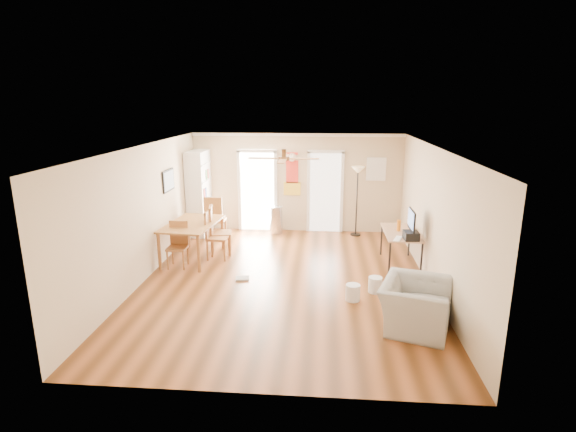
# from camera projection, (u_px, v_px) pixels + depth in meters

# --- Properties ---
(floor) EXTENTS (7.00, 7.00, 0.00)m
(floor) POSITION_uv_depth(u_px,v_px,m) (286.00, 280.00, 8.73)
(floor) COLOR brown
(floor) RESTS_ON ground
(ceiling) EXTENTS (5.50, 7.00, 0.00)m
(ceiling) POSITION_uv_depth(u_px,v_px,m) (285.00, 147.00, 8.08)
(ceiling) COLOR silver
(ceiling) RESTS_ON floor
(wall_back) EXTENTS (5.50, 0.04, 2.60)m
(wall_back) POSITION_uv_depth(u_px,v_px,m) (297.00, 183.00, 11.78)
(wall_back) COLOR beige
(wall_back) RESTS_ON floor
(wall_front) EXTENTS (5.50, 0.04, 2.60)m
(wall_front) POSITION_uv_depth(u_px,v_px,m) (259.00, 294.00, 5.03)
(wall_front) COLOR beige
(wall_front) RESTS_ON floor
(wall_left) EXTENTS (0.04, 7.00, 2.60)m
(wall_left) POSITION_uv_depth(u_px,v_px,m) (144.00, 213.00, 8.62)
(wall_left) COLOR beige
(wall_left) RESTS_ON floor
(wall_right) EXTENTS (0.04, 7.00, 2.60)m
(wall_right) POSITION_uv_depth(u_px,v_px,m) (434.00, 219.00, 8.19)
(wall_right) COLOR beige
(wall_right) RESTS_ON floor
(crown_molding) EXTENTS (5.50, 7.00, 0.08)m
(crown_molding) POSITION_uv_depth(u_px,v_px,m) (285.00, 149.00, 8.09)
(crown_molding) COLOR white
(crown_molding) RESTS_ON wall_back
(kitchen_doorway) EXTENTS (0.90, 0.10, 2.10)m
(kitchen_doorway) POSITION_uv_depth(u_px,v_px,m) (258.00, 192.00, 11.91)
(kitchen_doorway) COLOR white
(kitchen_doorway) RESTS_ON wall_back
(bathroom_doorway) EXTENTS (0.80, 0.10, 2.10)m
(bathroom_doorway) POSITION_uv_depth(u_px,v_px,m) (325.00, 193.00, 11.77)
(bathroom_doorway) COLOR white
(bathroom_doorway) RESTS_ON wall_back
(wall_decal) EXTENTS (0.46, 0.03, 1.10)m
(wall_decal) POSITION_uv_depth(u_px,v_px,m) (292.00, 174.00, 11.71)
(wall_decal) COLOR red
(wall_decal) RESTS_ON wall_back
(ac_grille) EXTENTS (0.50, 0.04, 0.60)m
(ac_grille) POSITION_uv_depth(u_px,v_px,m) (376.00, 169.00, 11.49)
(ac_grille) COLOR white
(ac_grille) RESTS_ON wall_back
(framed_poster) EXTENTS (0.04, 0.66, 0.48)m
(framed_poster) POSITION_uv_depth(u_px,v_px,m) (168.00, 180.00, 9.87)
(framed_poster) COLOR black
(framed_poster) RESTS_ON wall_left
(ceiling_fan) EXTENTS (1.24, 1.24, 0.20)m
(ceiling_fan) POSITION_uv_depth(u_px,v_px,m) (284.00, 158.00, 7.83)
(ceiling_fan) COLOR #593819
(ceiling_fan) RESTS_ON ceiling
(bookshelf) EXTENTS (0.50, 1.01, 2.18)m
(bookshelf) POSITION_uv_depth(u_px,v_px,m) (199.00, 193.00, 11.56)
(bookshelf) COLOR silver
(bookshelf) RESTS_ON floor
(dining_table) EXTENTS (1.15, 1.73, 0.82)m
(dining_table) POSITION_uv_depth(u_px,v_px,m) (193.00, 241.00, 9.86)
(dining_table) COLOR olive
(dining_table) RESTS_ON floor
(dining_chair_right_a) EXTENTS (0.54, 0.54, 1.12)m
(dining_chair_right_a) POSITION_uv_depth(u_px,v_px,m) (221.00, 230.00, 10.11)
(dining_chair_right_a) COLOR #966030
(dining_chair_right_a) RESTS_ON floor
(dining_chair_right_b) EXTENTS (0.46, 0.46, 1.08)m
(dining_chair_right_b) POSITION_uv_depth(u_px,v_px,m) (218.00, 235.00, 9.84)
(dining_chair_right_b) COLOR #AB6837
(dining_chair_right_b) RESTS_ON floor
(dining_chair_near) EXTENTS (0.40, 0.40, 0.96)m
(dining_chair_near) POSITION_uv_depth(u_px,v_px,m) (177.00, 245.00, 9.32)
(dining_chair_near) COLOR #9F5F33
(dining_chair_near) RESTS_ON floor
(dining_chair_far) EXTENTS (0.46, 0.46, 1.11)m
(dining_chair_far) POSITION_uv_depth(u_px,v_px,m) (216.00, 217.00, 11.25)
(dining_chair_far) COLOR #A06A33
(dining_chair_far) RESTS_ON floor
(trash_can) EXTENTS (0.41, 0.41, 0.73)m
(trash_can) POSITION_uv_depth(u_px,v_px,m) (276.00, 220.00, 11.74)
(trash_can) COLOR #BABABD
(trash_can) RESTS_ON floor
(torchiere_lamp) EXTENTS (0.43, 0.43, 1.80)m
(torchiere_lamp) POSITION_uv_depth(u_px,v_px,m) (357.00, 201.00, 11.45)
(torchiere_lamp) COLOR black
(torchiere_lamp) RESTS_ON floor
(computer_desk) EXTENTS (0.70, 1.40, 0.75)m
(computer_desk) POSITION_uv_depth(u_px,v_px,m) (400.00, 249.00, 9.44)
(computer_desk) COLOR tan
(computer_desk) RESTS_ON floor
(imac) EXTENTS (0.11, 0.62, 0.57)m
(imac) POSITION_uv_depth(u_px,v_px,m) (411.00, 224.00, 8.88)
(imac) COLOR black
(imac) RESTS_ON computer_desk
(keyboard) EXTENTS (0.24, 0.38, 0.01)m
(keyboard) POSITION_uv_depth(u_px,v_px,m) (398.00, 239.00, 8.86)
(keyboard) COLOR white
(keyboard) RESTS_ON computer_desk
(printer) EXTENTS (0.29, 0.34, 0.17)m
(printer) POSITION_uv_depth(u_px,v_px,m) (411.00, 236.00, 8.80)
(printer) COLOR black
(printer) RESTS_ON computer_desk
(orange_bottle) EXTENTS (0.10, 0.10, 0.24)m
(orange_bottle) POSITION_uv_depth(u_px,v_px,m) (399.00, 226.00, 9.37)
(orange_bottle) COLOR orange
(orange_bottle) RESTS_ON computer_desk
(wastebasket_a) EXTENTS (0.32, 0.32, 0.29)m
(wastebasket_a) POSITION_uv_depth(u_px,v_px,m) (353.00, 292.00, 7.83)
(wastebasket_a) COLOR silver
(wastebasket_a) RESTS_ON floor
(wastebasket_b) EXTENTS (0.25, 0.25, 0.29)m
(wastebasket_b) POSITION_uv_depth(u_px,v_px,m) (375.00, 285.00, 8.17)
(wastebasket_b) COLOR silver
(wastebasket_b) RESTS_ON floor
(floor_cloth) EXTENTS (0.29, 0.24, 0.04)m
(floor_cloth) POSITION_uv_depth(u_px,v_px,m) (242.00, 278.00, 8.78)
(floor_cloth) COLOR #A4A39E
(floor_cloth) RESTS_ON floor
(armchair) EXTENTS (1.30, 1.39, 0.74)m
(armchair) POSITION_uv_depth(u_px,v_px,m) (415.00, 305.00, 6.85)
(armchair) COLOR #989893
(armchair) RESTS_ON floor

